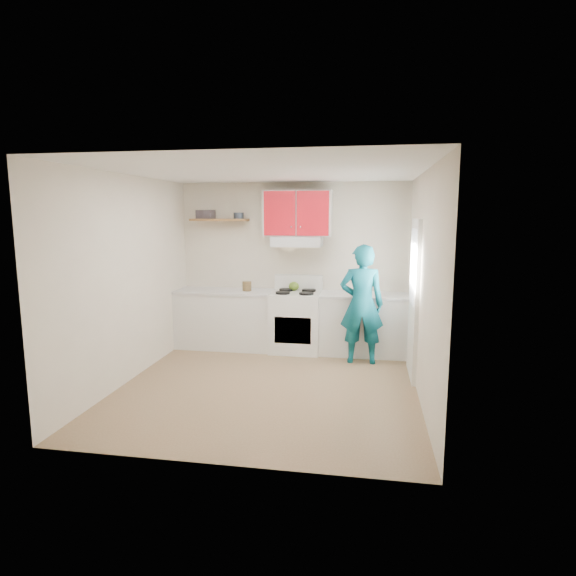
% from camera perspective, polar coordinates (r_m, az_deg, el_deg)
% --- Properties ---
extents(floor, '(3.80, 3.80, 0.00)m').
position_cam_1_polar(floor, '(5.99, -2.34, -11.71)').
color(floor, brown).
rests_on(floor, ground).
extents(ceiling, '(3.60, 3.80, 0.04)m').
position_cam_1_polar(ceiling, '(5.63, -2.52, 13.90)').
color(ceiling, white).
rests_on(ceiling, floor).
extents(back_wall, '(3.60, 0.04, 2.60)m').
position_cam_1_polar(back_wall, '(7.52, 0.60, 2.73)').
color(back_wall, beige).
rests_on(back_wall, floor).
extents(front_wall, '(3.60, 0.04, 2.60)m').
position_cam_1_polar(front_wall, '(3.86, -8.34, -3.29)').
color(front_wall, beige).
rests_on(front_wall, floor).
extents(left_wall, '(0.04, 3.80, 2.60)m').
position_cam_1_polar(left_wall, '(6.29, -18.68, 1.05)').
color(left_wall, beige).
rests_on(left_wall, floor).
extents(right_wall, '(0.04, 3.80, 2.60)m').
position_cam_1_polar(right_wall, '(5.58, 15.97, 0.22)').
color(right_wall, beige).
rests_on(right_wall, floor).
extents(door, '(0.05, 0.85, 2.05)m').
position_cam_1_polar(door, '(6.31, 14.95, -1.30)').
color(door, white).
rests_on(door, floor).
extents(door_glass, '(0.01, 0.55, 0.95)m').
position_cam_1_polar(door_glass, '(6.25, 14.86, 2.55)').
color(door_glass, white).
rests_on(door_glass, door).
extents(counter_left, '(1.52, 0.60, 0.90)m').
position_cam_1_polar(counter_left, '(7.61, -7.55, -3.77)').
color(counter_left, silver).
rests_on(counter_left, floor).
extents(counter_right, '(1.32, 0.60, 0.90)m').
position_cam_1_polar(counter_right, '(7.28, 9.14, -4.39)').
color(counter_right, silver).
rests_on(counter_right, floor).
extents(stove, '(0.76, 0.65, 0.92)m').
position_cam_1_polar(stove, '(7.33, 0.96, -4.10)').
color(stove, white).
rests_on(stove, floor).
extents(range_hood, '(0.76, 0.44, 0.15)m').
position_cam_1_polar(range_hood, '(7.26, 1.11, 5.63)').
color(range_hood, silver).
rests_on(range_hood, back_wall).
extents(upper_cabinets, '(1.02, 0.33, 0.70)m').
position_cam_1_polar(upper_cabinets, '(7.30, 1.19, 8.99)').
color(upper_cabinets, red).
rests_on(upper_cabinets, back_wall).
extents(shelf, '(0.90, 0.30, 0.04)m').
position_cam_1_polar(shelf, '(7.60, -8.26, 8.14)').
color(shelf, brown).
rests_on(shelf, back_wall).
extents(books, '(0.28, 0.21, 0.14)m').
position_cam_1_polar(books, '(7.69, -9.91, 8.75)').
color(books, '#3B343B').
rests_on(books, shelf).
extents(tin, '(0.18, 0.18, 0.10)m').
position_cam_1_polar(tin, '(7.52, -5.97, 8.68)').
color(tin, '#333D4C').
rests_on(tin, shelf).
extents(kettle, '(0.21, 0.21, 0.14)m').
position_cam_1_polar(kettle, '(7.41, 0.71, 0.22)').
color(kettle, '#506F1F').
rests_on(kettle, stove).
extents(crock, '(0.16, 0.16, 0.17)m').
position_cam_1_polar(crock, '(7.41, -4.98, 0.14)').
color(crock, brown).
rests_on(crock, counter_left).
extents(cutting_board, '(0.32, 0.24, 0.02)m').
position_cam_1_polar(cutting_board, '(7.14, 8.73, -0.88)').
color(cutting_board, olive).
rests_on(cutting_board, counter_right).
extents(silicone_mat, '(0.31, 0.26, 0.01)m').
position_cam_1_polar(silicone_mat, '(7.17, 11.70, -0.97)').
color(silicone_mat, '#B21712').
rests_on(silicone_mat, counter_right).
extents(person, '(0.63, 0.43, 1.70)m').
position_cam_1_polar(person, '(6.75, 8.88, -1.95)').
color(person, '#0B5868').
rests_on(person, floor).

